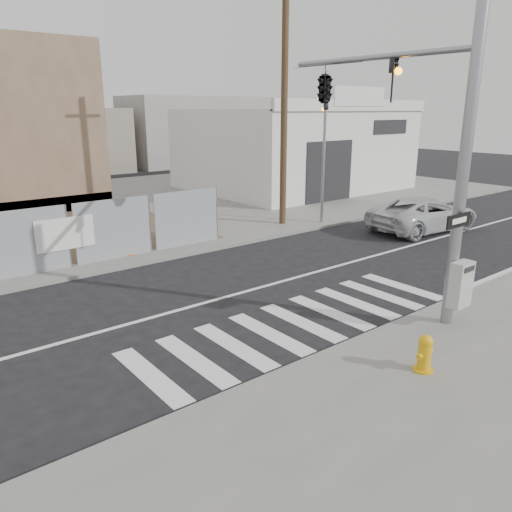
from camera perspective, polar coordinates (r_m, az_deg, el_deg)
ground at (r=13.91m, az=-1.97°, el=-4.30°), size 100.00×100.00×0.00m
sidewalk_far at (r=26.10m, az=-20.77°, el=4.65°), size 50.00×20.00×0.12m
signal_pole at (r=13.25m, az=12.43°, el=15.45°), size 0.96×5.87×7.00m
far_signal_pole at (r=21.83m, az=7.80°, el=12.52°), size 0.16×0.20×5.60m
concrete_wall_right at (r=25.62m, az=-22.67°, el=11.76°), size 5.50×1.30×8.00m
auto_shop at (r=32.04m, az=4.29°, el=12.14°), size 12.00×10.20×5.95m
utility_pole_right at (r=21.39m, az=3.25°, el=17.18°), size 1.60×0.28×10.00m
fire_hydrant at (r=10.15m, az=18.72°, el=-10.46°), size 0.47×0.46×0.74m
suv at (r=22.10m, az=18.62°, el=4.59°), size 5.28×2.79×1.41m
traffic_cone_d at (r=17.66m, az=-14.23°, el=1.45°), size 0.49×0.49×0.79m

